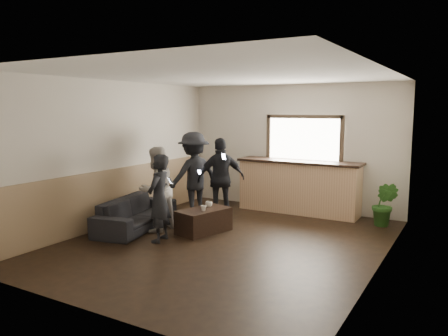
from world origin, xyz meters
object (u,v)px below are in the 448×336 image
Objects in this scene: coffee_table at (204,221)px; person_b at (156,189)px; person_c at (194,175)px; cup_a at (209,204)px; sofa at (136,213)px; person_a at (159,198)px; cup_b at (204,208)px; bar_counter at (299,183)px; potted_plant at (385,204)px; person_d at (221,179)px.

person_b is at bearing -157.11° from coffee_table.
person_c is (-0.00, 1.24, 0.11)m from person_b.
cup_a is at bearing 74.17° from person_c.
sofa is 15.40× the size of cup_a.
person_b reaches higher than person_a.
person_a reaches higher than cup_b.
coffee_table is at bearing -111.76° from bar_counter.
person_a is (-0.43, -0.72, 0.27)m from cup_b.
potted_plant reaches higher than cup_a.
person_a is at bearing -137.22° from potted_plant.
person_b is 1.24m from person_c.
sofa is at bearing -153.43° from cup_a.
person_c is (-0.81, 0.89, 0.68)m from coffee_table.
cup_a is 1.02m from person_b.
person_a is at bearing -120.83° from cup_b.
bar_counter is 1.61× the size of person_d.
potted_plant is 0.52× the size of person_d.
person_a reaches higher than coffee_table.
person_b is (0.45, 0.06, 0.50)m from sofa.
sofa is 1.40m from cup_a.
cup_b is at bearing 112.39° from person_b.
person_c reaches higher than coffee_table.
bar_counter reaches higher than person_d.
person_c is at bearing 131.48° from cup_b.
cup_b is (0.09, -0.33, -0.00)m from cup_a.
potted_plant is at bearing 36.75° from coffee_table.
cup_a is 0.07× the size of person_c.
person_b is at bearing -149.28° from person_a.
person_d is at bearing -46.99° from sofa.
person_a is at bearing -112.18° from bar_counter.
coffee_table is 1.38m from person_c.
person_a is 1.88m from person_d.
person_c is 0.60m from person_d.
sofa reaches higher than cup_a.
coffee_table is 3.50m from potted_plant.
person_d is at bearing 128.91° from person_c.
person_a reaches higher than potted_plant.
coffee_table is at bearing -84.41° from cup_a.
coffee_table is at bearing 122.70° from cup_b.
potted_plant is at bearing -8.85° from bar_counter.
person_d is (1.03, 1.45, 0.55)m from sofa.
cup_b is 0.07× the size of person_a.
person_d reaches higher than person_a.
bar_counter is at bearing 145.62° from person_a.
sofa is 4.77m from potted_plant.
potted_plant is 3.84m from person_c.
sofa is 1.86m from person_d.
person_a is 0.90× the size of person_d.
cup_a is 0.09× the size of person_a.
cup_a is at bearing 105.75° from cup_b.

